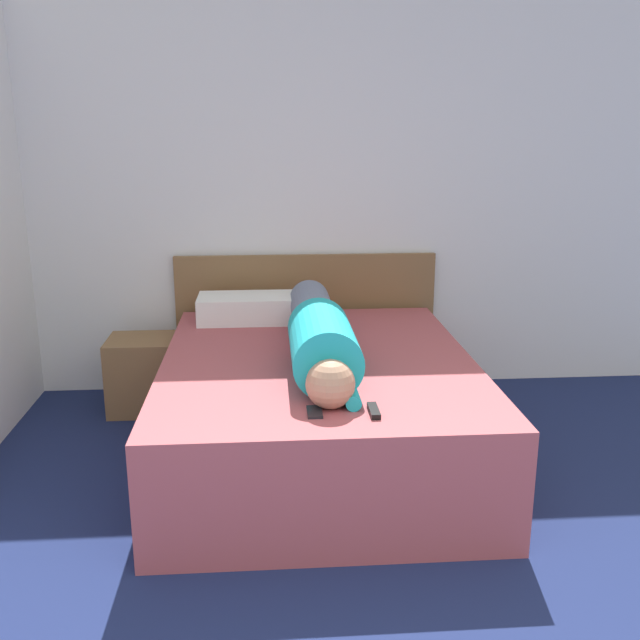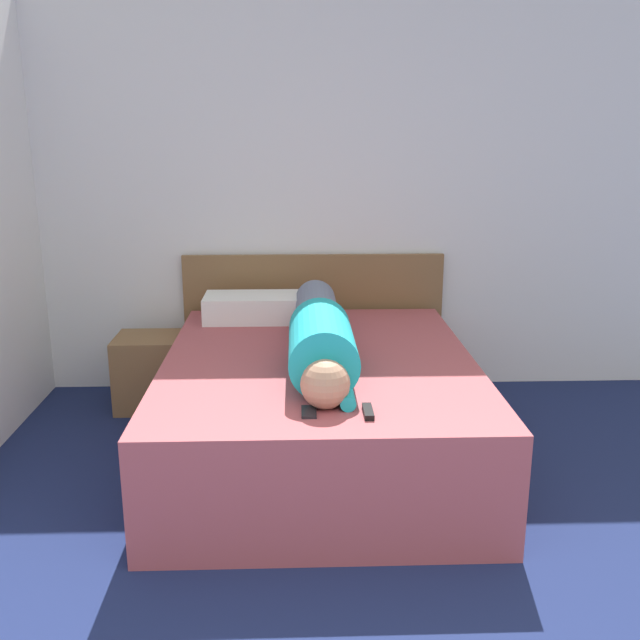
# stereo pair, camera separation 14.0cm
# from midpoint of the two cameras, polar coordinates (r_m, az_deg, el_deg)

# --- Properties ---
(wall_back) EXTENTS (5.25, 0.06, 2.60)m
(wall_back) POSITION_cam_midpoint_polar(r_m,az_deg,el_deg) (4.83, 0.47, 9.67)
(wall_back) COLOR white
(wall_back) RESTS_ON ground_plane
(bed) EXTENTS (1.64, 2.06, 0.58)m
(bed) POSITION_cam_midpoint_polar(r_m,az_deg,el_deg) (3.90, -1.21, -7.06)
(bed) COLOR #A84C51
(bed) RESTS_ON ground_plane
(headboard) EXTENTS (1.76, 0.04, 0.94)m
(headboard) POSITION_cam_midpoint_polar(r_m,az_deg,el_deg) (4.90, -1.94, -0.17)
(headboard) COLOR brown
(headboard) RESTS_ON ground_plane
(nightstand) EXTENTS (0.41, 0.38, 0.47)m
(nightstand) POSITION_cam_midpoint_polar(r_m,az_deg,el_deg) (4.72, -14.85, -4.21)
(nightstand) COLOR brown
(nightstand) RESTS_ON ground_plane
(person_lying) EXTENTS (0.32, 1.63, 0.32)m
(person_lying) POSITION_cam_midpoint_polar(r_m,az_deg,el_deg) (3.70, -1.12, -1.24)
(person_lying) COLOR tan
(person_lying) RESTS_ON bed
(pillow_near_headboard) EXTENTS (0.62, 0.33, 0.16)m
(pillow_near_headboard) POSITION_cam_midpoint_polar(r_m,az_deg,el_deg) (4.53, -6.68, 0.94)
(pillow_near_headboard) COLOR white
(pillow_near_headboard) RESTS_ON bed
(tv_remote) EXTENTS (0.04, 0.15, 0.02)m
(tv_remote) POSITION_cam_midpoint_polar(r_m,az_deg,el_deg) (3.08, 3.02, -7.27)
(tv_remote) COLOR black
(tv_remote) RESTS_ON bed
(cell_phone) EXTENTS (0.06, 0.13, 0.01)m
(cell_phone) POSITION_cam_midpoint_polar(r_m,az_deg,el_deg) (3.08, -1.75, -7.38)
(cell_phone) COLOR black
(cell_phone) RESTS_ON bed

